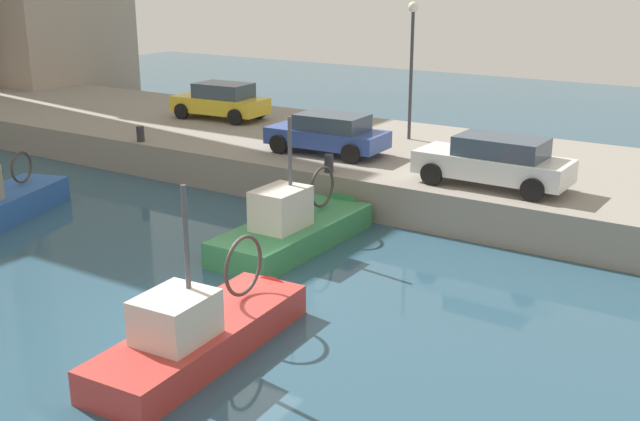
{
  "coord_description": "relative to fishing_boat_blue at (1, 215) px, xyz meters",
  "views": [
    {
      "loc": [
        -11.83,
        -10.28,
        7.1
      ],
      "look_at": [
        3.94,
        0.08,
        1.2
      ],
      "focal_mm": 43.46,
      "sensor_mm": 36.0,
      "label": 1
    }
  ],
  "objects": [
    {
      "name": "fishing_boat_green",
      "position": [
        3.26,
        -8.6,
        0.02
      ],
      "size": [
        5.99,
        2.2,
        4.38
      ],
      "color": "#388951",
      "rests_on": "ground"
    },
    {
      "name": "water_surface",
      "position": [
        -1.24,
        -9.66,
        -0.13
      ],
      "size": [
        80.0,
        80.0,
        0.0
      ],
      "primitive_type": "plane",
      "color": "#2D5166",
      "rests_on": "ground"
    },
    {
      "name": "fishing_boat_blue",
      "position": [
        0.0,
        0.0,
        0.0
      ],
      "size": [
        6.34,
        3.36,
        4.87
      ],
      "color": "#2D60B7",
      "rests_on": "ground"
    },
    {
      "name": "mooring_bollard_south",
      "position": [
        6.11,
        -7.66,
        1.35
      ],
      "size": [
        0.28,
        0.28,
        0.55
      ],
      "primitive_type": "cylinder",
      "color": "#2D2D33",
      "rests_on": "quay_wall"
    },
    {
      "name": "parked_car_yellow",
      "position": [
        11.08,
        0.77,
        1.82
      ],
      "size": [
        2.11,
        4.05,
        1.47
      ],
      "color": "gold",
      "rests_on": "quay_wall"
    },
    {
      "name": "parked_car_white",
      "position": [
        7.32,
        -12.43,
        1.81
      ],
      "size": [
        1.88,
        4.35,
        1.44
      ],
      "color": "silver",
      "rests_on": "quay_wall"
    },
    {
      "name": "fishing_boat_red",
      "position": [
        -2.78,
        -10.65,
        0.01
      ],
      "size": [
        6.05,
        1.94,
        4.18
      ],
      "color": "#BC3833",
      "rests_on": "ground"
    },
    {
      "name": "mooring_bollard_mid",
      "position": [
        6.11,
        0.34,
        1.35
      ],
      "size": [
        0.28,
        0.28,
        0.55
      ],
      "primitive_type": "cylinder",
      "color": "#2D2D33",
      "rests_on": "quay_wall"
    },
    {
      "name": "quay_streetlamp",
      "position": [
        11.76,
        -7.49,
        4.33
      ],
      "size": [
        0.36,
        0.36,
        4.83
      ],
      "color": "#38383D",
      "rests_on": "quay_wall"
    },
    {
      "name": "quay_wall",
      "position": [
        10.26,
        -9.66,
        0.47
      ],
      "size": [
        9.0,
        56.0,
        1.2
      ],
      "primitive_type": "cube",
      "color": "gray",
      "rests_on": "ground"
    },
    {
      "name": "parked_car_blue",
      "position": [
        8.2,
        -6.3,
        1.76
      ],
      "size": [
        2.03,
        4.1,
        1.34
      ],
      "color": "#334C9E",
      "rests_on": "quay_wall"
    }
  ]
}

